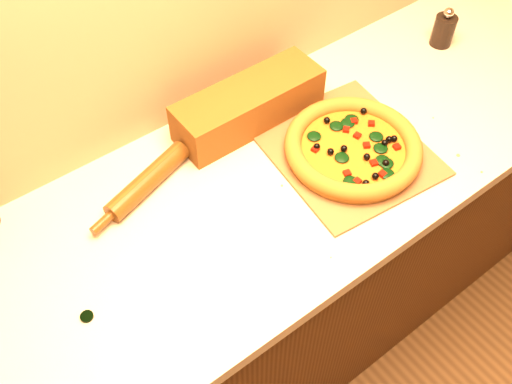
{
  "coord_description": "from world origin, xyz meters",
  "views": [
    {
      "loc": [
        -0.53,
        0.71,
        2.0
      ],
      "look_at": [
        -0.03,
        1.38,
        0.96
      ],
      "focal_mm": 40.0,
      "sensor_mm": 36.0,
      "label": 1
    }
  ],
  "objects_px": {
    "pizza_peel": "(342,146)",
    "pizza": "(353,147)",
    "rolling_pin": "(148,180)",
    "pepper_grinder": "(444,30)"
  },
  "relations": [
    {
      "from": "pizza_peel",
      "to": "pepper_grinder",
      "type": "height_order",
      "value": "pepper_grinder"
    },
    {
      "from": "pizza_peel",
      "to": "rolling_pin",
      "type": "xyz_separation_m",
      "value": [
        -0.48,
        0.19,
        0.02
      ]
    },
    {
      "from": "pizza",
      "to": "rolling_pin",
      "type": "relative_size",
      "value": 0.97
    },
    {
      "from": "pizza_peel",
      "to": "pizza",
      "type": "bearing_deg",
      "value": -86.61
    },
    {
      "from": "pizza",
      "to": "rolling_pin",
      "type": "height_order",
      "value": "pizza"
    },
    {
      "from": "pizza_peel",
      "to": "pepper_grinder",
      "type": "distance_m",
      "value": 0.57
    },
    {
      "from": "pizza",
      "to": "rolling_pin",
      "type": "bearing_deg",
      "value": 154.63
    },
    {
      "from": "pizza_peel",
      "to": "rolling_pin",
      "type": "height_order",
      "value": "rolling_pin"
    },
    {
      "from": "pizza_peel",
      "to": "pizza",
      "type": "height_order",
      "value": "pizza"
    },
    {
      "from": "pizza_peel",
      "to": "pepper_grinder",
      "type": "bearing_deg",
      "value": 21.17
    }
  ]
}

